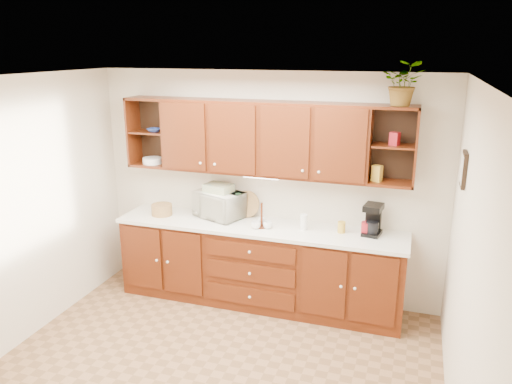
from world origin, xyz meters
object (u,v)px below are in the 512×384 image
Objects in this scene: coffee_maker at (373,220)px; potted_plant at (404,83)px; bread_box at (218,207)px; microwave at (219,204)px.

potted_plant reaches higher than coffee_maker.
coffee_maker is (1.73, 0.03, 0.03)m from bread_box.
microwave is at bearing 123.07° from bread_box.
microwave reaches higher than bread_box.
microwave is at bearing 178.90° from potted_plant.
bread_box is at bearing -55.28° from microwave.
coffee_maker is 0.77× the size of potted_plant.
potted_plant is at bearing 19.26° from bread_box.
coffee_maker is at bearing 19.86° from microwave.
potted_plant reaches higher than microwave.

